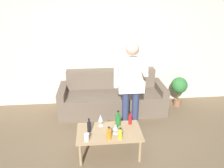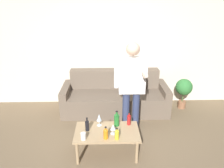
{
  "view_description": "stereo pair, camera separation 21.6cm",
  "coord_description": "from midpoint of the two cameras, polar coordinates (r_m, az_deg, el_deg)",
  "views": [
    {
      "loc": [
        -0.24,
        -2.24,
        2.23
      ],
      "look_at": [
        0.06,
        0.92,
        0.95
      ],
      "focal_mm": 35.0,
      "sensor_mm": 36.0,
      "label": 1
    },
    {
      "loc": [
        -0.03,
        -2.26,
        2.23
      ],
      "look_at": [
        0.06,
        0.92,
        0.95
      ],
      "focal_mm": 35.0,
      "sensor_mm": 36.0,
      "label": 2
    }
  ],
  "objects": [
    {
      "name": "bottle_dark",
      "position": [
        3.25,
        -7.92,
        -10.95
      ],
      "size": [
        0.06,
        0.06,
        0.21
      ],
      "color": "black",
      "rests_on": "coffee_table"
    },
    {
      "name": "bottle_red",
      "position": [
        3.4,
        2.91,
        -9.17
      ],
      "size": [
        0.06,
        0.06,
        0.21
      ],
      "color": "#B21E1E",
      "rests_on": "coffee_table"
    },
    {
      "name": "wine_glass_far",
      "position": [
        3.33,
        -4.89,
        -8.93
      ],
      "size": [
        0.08,
        0.08,
        0.19
      ],
      "color": "silver",
      "rests_on": "coffee_table"
    },
    {
      "name": "potted_plant",
      "position": [
        4.82,
        15.89,
        -0.72
      ],
      "size": [
        0.34,
        0.34,
        0.65
      ],
      "color": "#936042",
      "rests_on": "ground_plane"
    },
    {
      "name": "bottle_orange",
      "position": [
        3.08,
        -2.87,
        -12.98
      ],
      "size": [
        0.07,
        0.07,
        0.19
      ],
      "color": "orange",
      "rests_on": "coffee_table"
    },
    {
      "name": "bottle_green",
      "position": [
        3.08,
        0.09,
        -13.08
      ],
      "size": [
        0.06,
        0.06,
        0.17
      ],
      "color": "yellow",
      "rests_on": "coffee_table"
    },
    {
      "name": "person_standing_front",
      "position": [
        3.54,
        3.23,
        0.39
      ],
      "size": [
        0.5,
        0.42,
        1.59
      ],
      "color": "navy",
      "rests_on": "ground_plane"
    },
    {
      "name": "couch",
      "position": [
        4.54,
        -1.38,
        -3.37
      ],
      "size": [
        2.13,
        0.8,
        0.81
      ],
      "color": "#6B5B4C",
      "rests_on": "ground_plane"
    },
    {
      "name": "coffee_table",
      "position": [
        3.3,
        -2.67,
        -12.92
      ],
      "size": [
        0.94,
        0.54,
        0.39
      ],
      "color": "tan",
      "rests_on": "ground_plane"
    },
    {
      "name": "wine_glass_near",
      "position": [
        3.16,
        -1.04,
        -11.26
      ],
      "size": [
        0.08,
        0.08,
        0.16
      ],
      "color": "silver",
      "rests_on": "coffee_table"
    },
    {
      "name": "bottle_yellow",
      "position": [
        3.35,
        -0.28,
        -9.33
      ],
      "size": [
        0.08,
        0.08,
        0.25
      ],
      "color": "#23752D",
      "rests_on": "coffee_table"
    },
    {
      "name": "cup_on_table",
      "position": [
        3.09,
        -8.72,
        -13.65
      ],
      "size": [
        0.07,
        0.07,
        0.1
      ],
      "color": "white",
      "rests_on": "coffee_table"
    },
    {
      "name": "wall_back",
      "position": [
        4.6,
        -3.7,
        10.87
      ],
      "size": [
        8.0,
        0.06,
        2.7
      ],
      "color": "beige",
      "rests_on": "ground_plane"
    }
  ]
}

